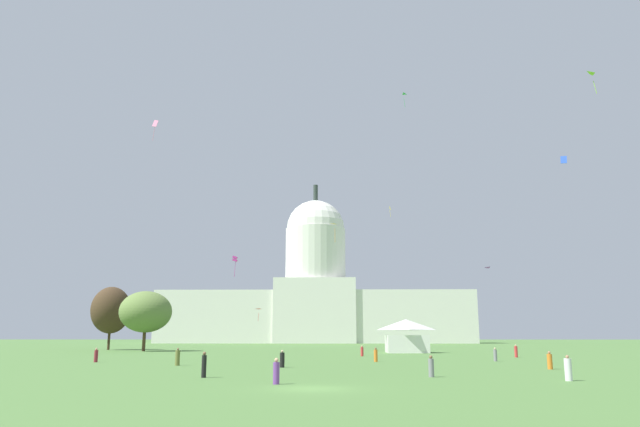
{
  "coord_description": "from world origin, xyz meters",
  "views": [
    {
      "loc": [
        1.25,
        -34.16,
        2.9
      ],
      "look_at": [
        -1.25,
        72.73,
        24.84
      ],
      "focal_mm": 33.39,
      "sensor_mm": 36.0,
      "label": 1
    }
  ],
  "objects_px": {
    "person_red_edge_west": "(362,351)",
    "person_orange_near_tent": "(550,361)",
    "tree_west_near": "(111,310)",
    "person_grey_front_right": "(495,355)",
    "person_white_back_center": "(568,369)",
    "kite_violet_low": "(490,268)",
    "kite_gold_mid": "(335,226)",
    "kite_blue_mid": "(564,160)",
    "capitol_building": "(315,297)",
    "person_orange_front_left": "(376,355)",
    "person_grey_aisle_center": "(431,367)",
    "kite_lime_high": "(595,76)",
    "person_olive_front_center": "(178,358)",
    "person_maroon_near_tree_west": "(96,356)",
    "person_red_lawn_far_right": "(516,352)",
    "person_black_mid_right": "(282,360)",
    "kite_red_low": "(259,310)",
    "tree_west_far": "(146,312)",
    "person_black_mid_center": "(204,365)",
    "kite_magenta_mid": "(235,259)",
    "kite_pink_high": "(155,125)",
    "event_tent": "(406,336)",
    "person_purple_back_left": "(276,372)",
    "kite_green_high": "(403,97)",
    "kite_yellow_high": "(390,209)"
  },
  "relations": [
    {
      "from": "tree_west_near",
      "to": "person_olive_front_center",
      "type": "relative_size",
      "value": 7.6
    },
    {
      "from": "person_orange_near_tent",
      "to": "kite_pink_high",
      "type": "distance_m",
      "value": 86.05
    },
    {
      "from": "tree_west_near",
      "to": "person_grey_front_right",
      "type": "xyz_separation_m",
      "value": [
        64.28,
        -52.94,
        -7.3
      ]
    },
    {
      "from": "person_red_edge_west",
      "to": "kite_red_low",
      "type": "relative_size",
      "value": 0.48
    },
    {
      "from": "tree_west_near",
      "to": "person_grey_front_right",
      "type": "relative_size",
      "value": 8.33
    },
    {
      "from": "person_grey_aisle_center",
      "to": "kite_gold_mid",
      "type": "height_order",
      "value": "kite_gold_mid"
    },
    {
      "from": "event_tent",
      "to": "person_orange_front_left",
      "type": "xyz_separation_m",
      "value": [
        -7.7,
        -35.44,
        -2.04
      ]
    },
    {
      "from": "kite_gold_mid",
      "to": "kite_pink_high",
      "type": "bearing_deg",
      "value": -158.23
    },
    {
      "from": "kite_lime_high",
      "to": "person_olive_front_center",
      "type": "bearing_deg",
      "value": 152.23
    },
    {
      "from": "person_black_mid_center",
      "to": "person_red_lawn_far_right",
      "type": "height_order",
      "value": "person_black_mid_center"
    },
    {
      "from": "person_maroon_near_tree_west",
      "to": "person_grey_aisle_center",
      "type": "distance_m",
      "value": 40.29
    },
    {
      "from": "person_orange_front_left",
      "to": "kite_gold_mid",
      "type": "distance_m",
      "value": 76.95
    },
    {
      "from": "capitol_building",
      "to": "person_black_mid_center",
      "type": "relative_size",
      "value": 67.2
    },
    {
      "from": "tree_west_far",
      "to": "person_purple_back_left",
      "type": "bearing_deg",
      "value": -67.02
    },
    {
      "from": "person_black_mid_center",
      "to": "kite_lime_high",
      "type": "distance_m",
      "value": 67.07
    },
    {
      "from": "person_red_edge_west",
      "to": "person_orange_near_tent",
      "type": "bearing_deg",
      "value": -133.38
    },
    {
      "from": "tree_west_far",
      "to": "person_orange_near_tent",
      "type": "relative_size",
      "value": 8.97
    },
    {
      "from": "person_white_back_center",
      "to": "kite_violet_low",
      "type": "relative_size",
      "value": 0.9
    },
    {
      "from": "person_black_mid_center",
      "to": "kite_lime_high",
      "type": "height_order",
      "value": "kite_lime_high"
    },
    {
      "from": "person_white_back_center",
      "to": "kite_gold_mid",
      "type": "height_order",
      "value": "kite_gold_mid"
    },
    {
      "from": "person_red_lawn_far_right",
      "to": "person_maroon_near_tree_west",
      "type": "bearing_deg",
      "value": 120.08
    },
    {
      "from": "tree_west_far",
      "to": "kite_lime_high",
      "type": "distance_m",
      "value": 85.46
    },
    {
      "from": "kite_yellow_high",
      "to": "kite_blue_mid",
      "type": "xyz_separation_m",
      "value": [
        18.77,
        -104.65,
        -14.01
      ]
    },
    {
      "from": "person_maroon_near_tree_west",
      "to": "person_red_lawn_far_right",
      "type": "height_order",
      "value": "person_red_lawn_far_right"
    },
    {
      "from": "event_tent",
      "to": "person_orange_front_left",
      "type": "bearing_deg",
      "value": -102.06
    },
    {
      "from": "person_black_mid_center",
      "to": "kite_violet_low",
      "type": "bearing_deg",
      "value": 153.96
    },
    {
      "from": "event_tent",
      "to": "person_black_mid_right",
      "type": "distance_m",
      "value": 50.6
    },
    {
      "from": "kite_blue_mid",
      "to": "kite_violet_low",
      "type": "xyz_separation_m",
      "value": [
        -3.4,
        37.07,
        -13.94
      ]
    },
    {
      "from": "person_black_mid_right",
      "to": "person_grey_front_right",
      "type": "distance_m",
      "value": 26.85
    },
    {
      "from": "person_black_mid_right",
      "to": "kite_lime_high",
      "type": "height_order",
      "value": "kite_lime_high"
    },
    {
      "from": "tree_west_far",
      "to": "person_grey_front_right",
      "type": "distance_m",
      "value": 68.96
    },
    {
      "from": "tree_west_near",
      "to": "kite_green_high",
      "type": "xyz_separation_m",
      "value": [
        62.41,
        9.76,
        50.21
      ]
    },
    {
      "from": "kite_red_low",
      "to": "person_grey_front_right",
      "type": "bearing_deg",
      "value": -100.54
    },
    {
      "from": "person_white_back_center",
      "to": "person_grey_aisle_center",
      "type": "xyz_separation_m",
      "value": [
        -8.33,
        3.42,
        -0.05
      ]
    },
    {
      "from": "kite_lime_high",
      "to": "kite_gold_mid",
      "type": "bearing_deg",
      "value": 73.26
    },
    {
      "from": "capitol_building",
      "to": "person_maroon_near_tree_west",
      "type": "bearing_deg",
      "value": -96.59
    },
    {
      "from": "tree_west_far",
      "to": "kite_red_low",
      "type": "bearing_deg",
      "value": 72.15
    },
    {
      "from": "kite_pink_high",
      "to": "kite_yellow_high",
      "type": "bearing_deg",
      "value": -70.42
    },
    {
      "from": "person_red_lawn_far_right",
      "to": "kite_violet_low",
      "type": "distance_m",
      "value": 54.02
    },
    {
      "from": "kite_magenta_mid",
      "to": "kite_gold_mid",
      "type": "bearing_deg",
      "value": -63.73
    },
    {
      "from": "capitol_building",
      "to": "person_orange_front_left",
      "type": "height_order",
      "value": "capitol_building"
    },
    {
      "from": "person_black_mid_center",
      "to": "kite_lime_high",
      "type": "bearing_deg",
      "value": 126.84
    },
    {
      "from": "kite_lime_high",
      "to": "person_white_back_center",
      "type": "bearing_deg",
      "value": -165.58
    },
    {
      "from": "person_maroon_near_tree_west",
      "to": "kite_magenta_mid",
      "type": "distance_m",
      "value": 64.47
    },
    {
      "from": "person_grey_front_right",
      "to": "kite_magenta_mid",
      "type": "relative_size",
      "value": 0.33
    },
    {
      "from": "person_grey_front_right",
      "to": "event_tent",
      "type": "bearing_deg",
      "value": -24.35
    },
    {
      "from": "person_white_back_center",
      "to": "kite_pink_high",
      "type": "bearing_deg",
      "value": -74.06
    },
    {
      "from": "person_red_lawn_far_right",
      "to": "kite_gold_mid",
      "type": "height_order",
      "value": "kite_gold_mid"
    },
    {
      "from": "person_maroon_near_tree_west",
      "to": "kite_violet_low",
      "type": "bearing_deg",
      "value": 38.97
    },
    {
      "from": "capitol_building",
      "to": "kite_red_low",
      "type": "xyz_separation_m",
      "value": [
        -12.83,
        -70.98,
        -7.73
      ]
    }
  ]
}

